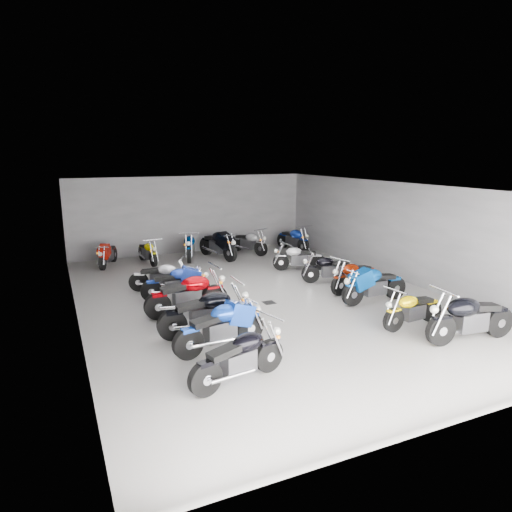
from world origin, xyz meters
The scene contains 24 objects.
ground centered at (0.00, 0.00, 0.00)m, with size 14.00×14.00×0.00m, color gray.
wall_back centered at (0.00, 7.00, 1.60)m, with size 10.00×0.10×3.20m, color gray.
wall_left centered at (-5.00, 0.00, 1.60)m, with size 0.10×14.00×3.20m, color gray.
wall_right centered at (5.00, 0.00, 1.60)m, with size 0.10×14.00×3.20m, color gray.
ceiling centered at (0.00, 0.00, 3.22)m, with size 10.00×14.00×0.04m, color black.
drain_grate centered at (0.00, -0.50, 0.01)m, with size 0.32×0.32×0.01m, color black.
motorcycle_left_a centered at (-2.48, -4.39, 0.50)m, with size 2.05×0.68×0.92m.
motorcycle_left_b centered at (-2.30, -2.91, 0.52)m, with size 2.17×0.59×0.96m.
motorcycle_left_c centered at (-2.32, -1.97, 0.54)m, with size 2.24×0.44×0.98m.
motorcycle_left_d centered at (-2.33, -0.47, 0.54)m, with size 2.25×0.48×0.99m.
motorcycle_left_e centered at (-2.27, 0.90, 0.48)m, with size 1.98×0.48×0.87m.
motorcycle_left_f centered at (-2.50, 1.85, 0.46)m, with size 1.81×0.89×0.84m.
motorcycle_right_a centered at (2.90, -4.74, 0.55)m, with size 2.30×0.52×1.01m.
motorcycle_right_b centered at (2.36, -3.56, 0.45)m, with size 1.88×0.41×0.83m.
motorcycle_right_c centered at (2.70, -1.67, 0.51)m, with size 2.14×0.41×0.94m.
motorcycle_right_d centered at (2.85, -0.56, 0.48)m, with size 1.98×0.64×0.89m.
motorcycle_right_e centered at (2.70, 0.53, 0.46)m, with size 1.83×0.84×0.85m.
motorcycle_right_f centered at (2.57, 2.37, 0.46)m, with size 1.81×0.88×0.84m.
motorcycle_back_a centered at (-3.60, 5.83, 0.45)m, with size 0.87×1.78×0.83m.
motorcycle_back_b centered at (-2.16, 5.64, 0.45)m, with size 0.44×1.88×0.83m.
motorcycle_back_c centered at (-0.48, 5.71, 0.52)m, with size 0.84×2.10×0.95m.
motorcycle_back_d centered at (0.57, 5.34, 0.56)m, with size 0.80×2.30×1.04m.
motorcycle_back_e centered at (2.02, 5.64, 0.49)m, with size 0.95×1.93×0.90m.
motorcycle_back_f centered at (4.00, 5.39, 0.51)m, with size 0.51×2.13×0.94m.
Camera 1 is at (-5.36, -11.50, 4.11)m, focal length 32.00 mm.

